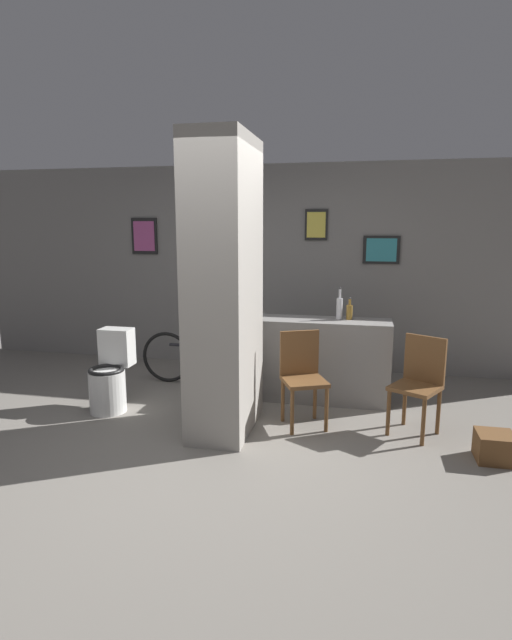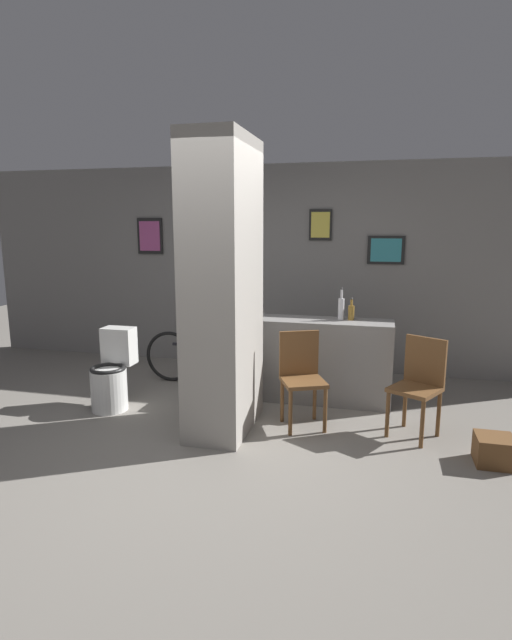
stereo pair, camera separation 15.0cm
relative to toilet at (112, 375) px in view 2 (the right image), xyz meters
name	(u,v)px [view 2 (the right image)]	position (x,y,z in m)	size (l,w,h in m)	color
ground_plane	(197,448)	(1.17, -0.69, -0.34)	(14.00, 14.00, 0.00)	slate
wall_back	(266,268)	(1.17, 1.94, 0.96)	(8.00, 0.09, 2.60)	gray
pillar_center	(223,288)	(1.27, -0.21, 0.96)	(0.53, 0.97, 2.60)	gray
counter_shelf	(321,360)	(2.04, 0.74, 0.10)	(1.47, 0.44, 0.88)	gray
toilet	(112,375)	(0.00, 0.00, 0.00)	(0.36, 0.52, 0.81)	white
chair_near_pillar	(302,374)	(1.94, 0.03, 0.15)	(0.50, 0.50, 0.88)	brown
chair_by_doorway	(419,382)	(2.98, 0.05, 0.15)	(0.51, 0.51, 0.88)	brown
bicycle	(212,358)	(0.75, 0.96, -0.02)	(1.66, 0.42, 0.66)	black
bottle_tall	(341,308)	(2.23, 0.80, 0.66)	(0.06, 0.06, 0.34)	silver
bottle_short	(351,312)	(2.34, 0.80, 0.62)	(0.06, 0.06, 0.24)	olive
floor_crate	(494,450)	(3.54, -0.40, -0.23)	(0.28, 0.28, 0.23)	brown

